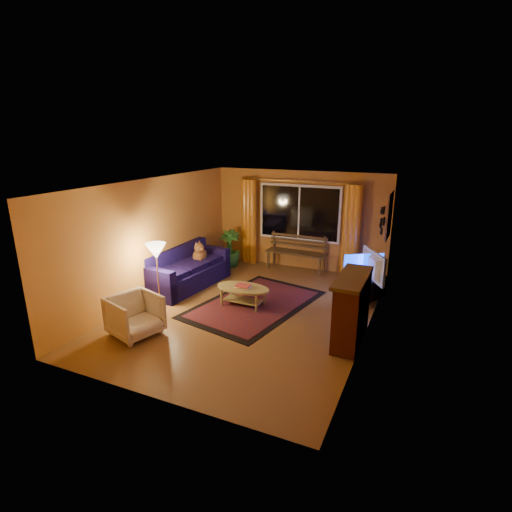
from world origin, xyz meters
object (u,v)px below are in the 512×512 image
at_px(bench, 296,261).
at_px(sofa, 187,268).
at_px(armchair, 135,314).
at_px(tv_console, 366,290).
at_px(coffee_table, 243,296).
at_px(floor_lamp, 158,276).

bearing_deg(bench, sofa, -130.28).
bearing_deg(bench, armchair, -105.64).
xyz_separation_m(armchair, tv_console, (3.39, 3.23, -0.18)).
bearing_deg(armchair, tv_console, -29.09).
bearing_deg(armchair, bench, -0.20).
xyz_separation_m(sofa, tv_console, (3.88, 0.88, -0.22)).
bearing_deg(sofa, tv_console, 18.65).
height_order(coffee_table, tv_console, tv_console).
relative_size(bench, tv_console, 1.46).
height_order(bench, floor_lamp, floor_lamp).
distance_m(bench, tv_console, 2.33).
height_order(floor_lamp, tv_console, floor_lamp).
height_order(bench, sofa, sofa).
xyz_separation_m(armchair, floor_lamp, (-0.35, 1.12, 0.26)).
distance_m(sofa, coffee_table, 1.74).
distance_m(bench, floor_lamp, 3.79).
bearing_deg(sofa, coffee_table, -10.31).
bearing_deg(coffee_table, bench, 84.53).
xyz_separation_m(floor_lamp, coffee_table, (1.51, 0.75, -0.45)).
xyz_separation_m(bench, tv_console, (1.98, -1.23, -0.01)).
height_order(sofa, floor_lamp, floor_lamp).
height_order(sofa, tv_console, sofa).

